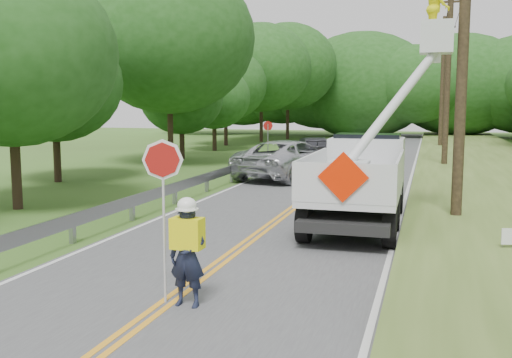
# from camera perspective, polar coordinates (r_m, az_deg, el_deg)

# --- Properties ---
(ground) EXTENTS (140.00, 140.00, 0.00)m
(ground) POSITION_cam_1_polar(r_m,az_deg,el_deg) (9.75, -10.39, -13.12)
(ground) COLOR #385020
(ground) RESTS_ON ground
(road) EXTENTS (7.20, 96.00, 0.03)m
(road) POSITION_cam_1_polar(r_m,az_deg,el_deg) (22.77, 5.76, -1.29)
(road) COLOR #49494B
(road) RESTS_ON ground
(guardrail) EXTENTS (0.18, 48.00, 0.77)m
(guardrail) POSITION_cam_1_polar(r_m,az_deg,el_deg) (24.62, -3.05, 0.65)
(guardrail) COLOR gray
(guardrail) RESTS_ON ground
(utility_poles) EXTENTS (1.60, 43.30, 10.00)m
(utility_poles) POSITION_cam_1_polar(r_m,az_deg,el_deg) (25.22, 18.70, 11.18)
(utility_poles) COLOR black
(utility_poles) RESTS_ON ground
(tall_grass_verge) EXTENTS (7.00, 96.00, 0.30)m
(tall_grass_verge) POSITION_cam_1_polar(r_m,az_deg,el_deg) (22.54, 23.78, -1.60)
(tall_grass_verge) COLOR #496425
(tall_grass_verge) RESTS_ON ground
(treeline_left) EXTENTS (11.10, 56.33, 11.40)m
(treeline_left) POSITION_cam_1_polar(r_m,az_deg,el_deg) (41.64, -3.82, 11.08)
(treeline_left) COLOR #332319
(treeline_left) RESTS_ON ground
(treeline_horizon) EXTENTS (57.09, 15.10, 11.96)m
(treeline_horizon) POSITION_cam_1_polar(r_m,az_deg,el_deg) (64.32, 15.60, 8.87)
(treeline_horizon) COLOR #1D4A15
(treeline_horizon) RESTS_ON ground
(flagger) EXTENTS (1.09, 0.42, 2.79)m
(flagger) POSITION_cam_1_polar(r_m,az_deg,el_deg) (9.82, -6.79, -6.69)
(flagger) COLOR #191E33
(flagger) RESTS_ON road
(bucket_truck) EXTENTS (3.62, 7.04, 6.84)m
(bucket_truck) POSITION_cam_1_polar(r_m,az_deg,el_deg) (17.56, 10.81, 1.17)
(bucket_truck) COLOR black
(bucket_truck) RESTS_ON road
(suv_silver) EXTENTS (4.62, 6.93, 1.77)m
(suv_silver) POSITION_cam_1_polar(r_m,az_deg,el_deg) (26.91, 3.34, 1.96)
(suv_silver) COLOR #BBBCC3
(suv_silver) RESTS_ON road
(suv_darkgrey) EXTENTS (4.08, 5.71, 1.54)m
(suv_darkgrey) POSITION_cam_1_polar(r_m,az_deg,el_deg) (33.68, 5.51, 2.81)
(suv_darkgrey) COLOR #35363C
(suv_darkgrey) RESTS_ON road
(stop_sign_permanent) EXTENTS (0.52, 0.18, 2.51)m
(stop_sign_permanent) POSITION_cam_1_polar(r_m,az_deg,el_deg) (32.05, 1.17, 4.19)
(stop_sign_permanent) COLOR gray
(stop_sign_permanent) RESTS_ON ground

